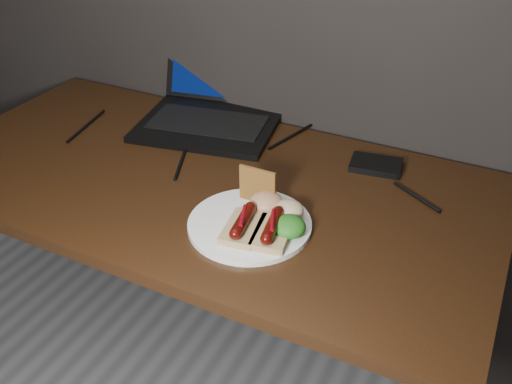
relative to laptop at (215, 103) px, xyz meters
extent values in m
cube|color=black|center=(0.13, -0.29, -0.07)|extent=(1.40, 0.70, 0.03)
cube|color=black|center=(-0.52, 0.01, -0.44)|extent=(0.05, 0.05, 0.72)
cube|color=black|center=(0.78, 0.01, -0.44)|extent=(0.05, 0.05, 0.72)
cube|color=black|center=(0.01, -0.06, -0.04)|extent=(0.42, 0.35, 0.02)
cube|color=black|center=(0.01, -0.06, -0.03)|extent=(0.34, 0.21, 0.00)
cube|color=black|center=(-0.02, 0.12, 0.08)|extent=(0.38, 0.16, 0.23)
cube|color=navy|center=(-0.02, 0.12, 0.08)|extent=(0.34, 0.13, 0.20)
cube|color=black|center=(0.49, -0.06, -0.04)|extent=(0.13, 0.10, 0.02)
cylinder|color=black|center=(0.05, -0.25, -0.05)|extent=(0.08, 0.17, 0.01)
cylinder|color=black|center=(0.25, 0.01, -0.05)|extent=(0.07, 0.21, 0.01)
cylinder|color=black|center=(0.61, -0.15, -0.05)|extent=(0.12, 0.08, 0.01)
cylinder|color=black|center=(-0.30, -0.21, -0.05)|extent=(0.05, 0.20, 0.01)
cylinder|color=white|center=(0.32, -0.42, -0.04)|extent=(0.29, 0.29, 0.01)
cube|color=tan|center=(0.33, -0.45, -0.03)|extent=(0.09, 0.12, 0.02)
cylinder|color=#510B05|center=(0.33, -0.45, -0.01)|extent=(0.04, 0.10, 0.02)
sphere|color=#510B05|center=(0.33, -0.50, -0.01)|extent=(0.03, 0.02, 0.02)
sphere|color=#510B05|center=(0.32, -0.40, -0.01)|extent=(0.03, 0.02, 0.02)
cylinder|color=maroon|center=(0.33, -0.45, 0.00)|extent=(0.03, 0.07, 0.01)
cube|color=tan|center=(0.39, -0.44, -0.03)|extent=(0.09, 0.13, 0.02)
cylinder|color=#510B05|center=(0.39, -0.44, -0.01)|extent=(0.04, 0.10, 0.02)
sphere|color=#510B05|center=(0.40, -0.49, -0.01)|extent=(0.03, 0.02, 0.02)
sphere|color=#510B05|center=(0.38, -0.39, -0.01)|extent=(0.02, 0.02, 0.02)
cylinder|color=maroon|center=(0.39, -0.44, 0.00)|extent=(0.03, 0.07, 0.01)
cube|color=#976429|center=(0.30, -0.34, 0.00)|extent=(0.09, 0.01, 0.08)
ellipsoid|color=#1B5110|center=(0.41, -0.42, -0.02)|extent=(0.07, 0.07, 0.04)
ellipsoid|color=#A22B10|center=(0.33, -0.36, -0.02)|extent=(0.07, 0.07, 0.04)
ellipsoid|color=beige|center=(0.39, -0.36, -0.02)|extent=(0.06, 0.06, 0.04)
camera|label=1|loc=(0.77, -1.27, 0.67)|focal=40.00mm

